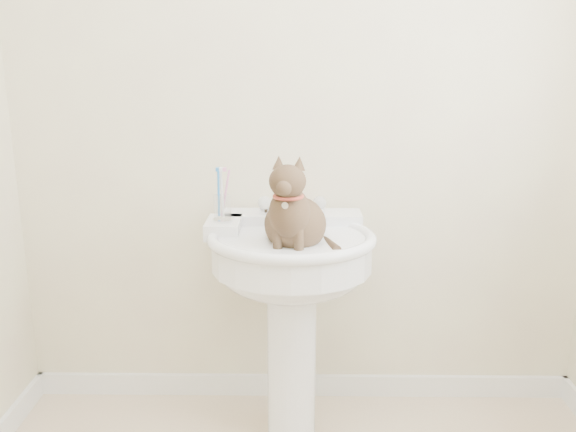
{
  "coord_description": "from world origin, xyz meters",
  "views": [
    {
      "loc": [
        -0.02,
        -1.19,
        1.36
      ],
      "look_at": [
        -0.05,
        0.77,
        0.86
      ],
      "focal_mm": 38.0,
      "sensor_mm": 36.0,
      "label": 1
    }
  ],
  "objects": [
    {
      "name": "wall_back",
      "position": [
        0.0,
        1.1,
        1.25
      ],
      "size": [
        2.2,
        0.0,
        2.5
      ],
      "primitive_type": null,
      "color": "beige",
      "rests_on": "ground"
    },
    {
      "name": "baseboard_back",
      "position": [
        0.0,
        1.09,
        0.04
      ],
      "size": [
        2.2,
        0.02,
        0.09
      ],
      "primitive_type": "cube",
      "color": "white",
      "rests_on": "floor"
    },
    {
      "name": "pedestal_sink",
      "position": [
        -0.04,
        0.81,
        0.64
      ],
      "size": [
        0.59,
        0.58,
        0.81
      ],
      "color": "white",
      "rests_on": "floor"
    },
    {
      "name": "faucet",
      "position": [
        -0.04,
        0.95,
        0.85
      ],
      "size": [
        0.28,
        0.12,
        0.14
      ],
      "color": "silver",
      "rests_on": "pedestal_sink"
    },
    {
      "name": "soap_bar",
      "position": [
        -0.01,
        1.04,
        0.83
      ],
      "size": [
        0.1,
        0.07,
        0.03
      ],
      "primitive_type": "cube",
      "rotation": [
        0.0,
        0.0,
        0.22
      ],
      "color": "#D3572A",
      "rests_on": "pedestal_sink"
    },
    {
      "name": "toothbrush_cup",
      "position": [
        -0.28,
        0.87,
        0.86
      ],
      "size": [
        0.07,
        0.07,
        0.18
      ],
      "rotation": [
        0.0,
        0.0,
        0.21
      ],
      "color": "silver",
      "rests_on": "pedestal_sink"
    },
    {
      "name": "cat",
      "position": [
        -0.03,
        0.74,
        0.86
      ],
      "size": [
        0.23,
        0.28,
        0.42
      ],
      "rotation": [
        0.0,
        0.0,
        -0.22
      ],
      "color": "#4B3621",
      "rests_on": "pedestal_sink"
    }
  ]
}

